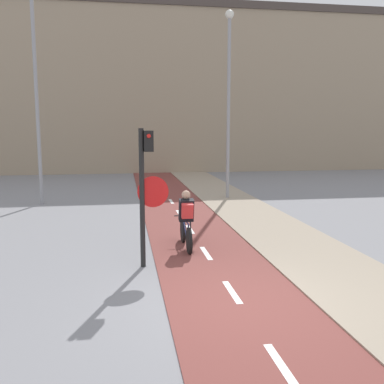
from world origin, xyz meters
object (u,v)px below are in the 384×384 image
object	(u,v)px
traffic_light_pole	(146,182)
cyclist_near	(186,221)
street_lamp_far	(36,78)
street_lamp_sidewalk	(229,88)

from	to	relation	value
traffic_light_pole	cyclist_near	distance (m)	2.01
traffic_light_pole	street_lamp_far	bearing A→B (deg)	113.44
traffic_light_pole	cyclist_near	size ratio (longest dim) A/B	1.74
traffic_light_pole	street_lamp_far	xyz separation A→B (m)	(-3.73, 8.60, 3.05)
street_lamp_sidewalk	cyclist_near	bearing A→B (deg)	-111.27
street_lamp_sidewalk	traffic_light_pole	bearing A→B (deg)	-114.39
traffic_light_pole	street_lamp_sidewalk	distance (m)	9.95
traffic_light_pole	street_lamp_far	world-z (taller)	street_lamp_far
street_lamp_far	cyclist_near	bearing A→B (deg)	-56.90
traffic_light_pole	street_lamp_sidewalk	size ratio (longest dim) A/B	0.39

